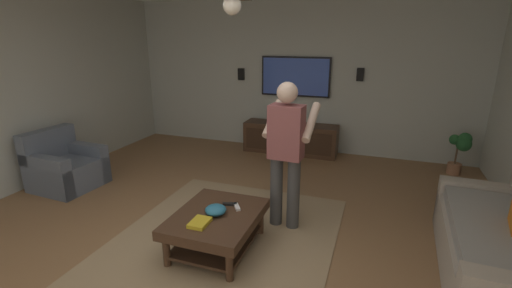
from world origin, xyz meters
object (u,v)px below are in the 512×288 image
object	(u,v)px
person_standing	(286,148)
wall_speaker_right	(241,74)
media_console	(290,138)
remote_white	(237,207)
book	(200,223)
wall_speaker_left	(360,74)
couch	(504,248)
bowl	(216,210)
armchair	(65,168)
vase_round	(279,117)
potted_plant_short	(460,148)
remote_black	(230,204)
tv	(295,77)
coffee_table	(217,223)

from	to	relation	value
person_standing	wall_speaker_right	xyz separation A→B (m)	(2.83, 1.66, 0.45)
media_console	remote_white	size ratio (longest dim) A/B	11.33
book	wall_speaker_left	bearing A→B (deg)	162.89
couch	remote_white	xyz separation A→B (m)	(-0.22, 2.41, 0.09)
bowl	book	bearing A→B (deg)	166.49
armchair	vase_round	size ratio (longest dim) A/B	3.88
potted_plant_short	wall_speaker_left	bearing A→B (deg)	75.07
armchair	remote_black	bearing A→B (deg)	-6.73
person_standing	couch	bearing A→B (deg)	-94.61
person_standing	vase_round	bearing A→B (deg)	20.96
tv	couch	bearing A→B (deg)	40.24
armchair	remote_white	size ratio (longest dim) A/B	5.70
media_console	book	size ratio (longest dim) A/B	7.73
media_console	potted_plant_short	size ratio (longest dim) A/B	2.52
couch	bowl	size ratio (longest dim) A/B	9.24
potted_plant_short	remote_black	xyz separation A→B (m)	(-2.89, 2.60, -0.02)
armchair	book	bearing A→B (deg)	-16.23
media_console	tv	world-z (taller)	tv
media_console	remote_white	bearing A→B (deg)	4.09
armchair	tv	bearing A→B (deg)	50.08
coffee_table	tv	xyz separation A→B (m)	(3.52, 0.07, 1.08)
armchair	book	size ratio (longest dim) A/B	3.88
armchair	book	world-z (taller)	armchair
media_console	remote_white	xyz separation A→B (m)	(-3.10, -0.22, 0.14)
media_console	wall_speaker_left	size ratio (longest dim) A/B	7.73
media_console	book	xyz separation A→B (m)	(-3.52, -0.02, 0.14)
armchair	vase_round	distance (m)	3.56
remote_white	remote_black	distance (m)	0.10
couch	potted_plant_short	bearing A→B (deg)	-89.26
couch	media_console	distance (m)	3.90
remote_white	wall_speaker_right	xyz separation A→B (m)	(3.35, 1.28, 0.97)
book	wall_speaker_right	distance (m)	4.04
remote_black	bowl	bearing A→B (deg)	59.63
couch	armchair	world-z (taller)	couch
person_standing	book	world-z (taller)	person_standing
coffee_table	media_console	size ratio (longest dim) A/B	0.59
coffee_table	tv	distance (m)	3.68
armchair	person_standing	size ratio (longest dim) A/B	0.52
wall_speaker_left	couch	bearing A→B (deg)	-154.26
bowl	vase_round	world-z (taller)	vase_round
coffee_table	remote_white	bearing A→B (deg)	-39.18
tv	vase_round	distance (m)	0.78
wall_speaker_right	remote_white	bearing A→B (deg)	-159.02
potted_plant_short	wall_speaker_left	world-z (taller)	wall_speaker_left
book	person_standing	bearing A→B (deg)	147.87
person_standing	potted_plant_short	distance (m)	3.26
armchair	remote_white	xyz separation A→B (m)	(-0.52, -2.87, 0.13)
armchair	vase_round	xyz separation A→B (m)	(2.58, -2.43, 0.38)
potted_plant_short	vase_round	xyz separation A→B (m)	(0.18, 2.95, 0.23)
potted_plant_short	media_console	bearing A→B (deg)	86.36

